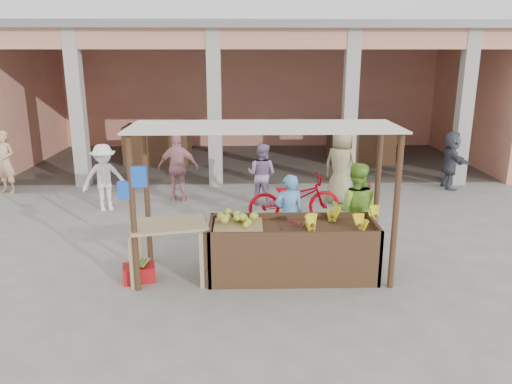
{
  "coord_description": "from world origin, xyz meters",
  "views": [
    {
      "loc": [
        -0.25,
        -7.29,
        3.44
      ],
      "look_at": [
        -0.04,
        1.2,
        1.05
      ],
      "focal_mm": 35.0,
      "sensor_mm": 36.0,
      "label": 1
    }
  ],
  "objects_px": {
    "fruit_stall": "(292,252)",
    "side_table": "(169,232)",
    "vendor_green": "(355,208)",
    "red_crate": "(139,273)",
    "motorcycle": "(294,197)",
    "vendor_blue": "(289,212)"
  },
  "relations": [
    {
      "from": "fruit_stall",
      "to": "side_table",
      "type": "relative_size",
      "value": 2.04
    },
    {
      "from": "red_crate",
      "to": "vendor_green",
      "type": "distance_m",
      "value": 3.73
    },
    {
      "from": "side_table",
      "to": "motorcycle",
      "type": "distance_m",
      "value": 3.48
    },
    {
      "from": "motorcycle",
      "to": "vendor_blue",
      "type": "bearing_deg",
      "value": 164.7
    },
    {
      "from": "side_table",
      "to": "motorcycle",
      "type": "relative_size",
      "value": 0.63
    },
    {
      "from": "red_crate",
      "to": "vendor_green",
      "type": "height_order",
      "value": "vendor_green"
    },
    {
      "from": "vendor_green",
      "to": "motorcycle",
      "type": "xyz_separation_m",
      "value": [
        -0.85,
        1.82,
        -0.35
      ]
    },
    {
      "from": "side_table",
      "to": "vendor_blue",
      "type": "height_order",
      "value": "vendor_blue"
    },
    {
      "from": "vendor_green",
      "to": "red_crate",
      "type": "bearing_deg",
      "value": 27.78
    },
    {
      "from": "side_table",
      "to": "vendor_green",
      "type": "bearing_deg",
      "value": 3.25
    },
    {
      "from": "side_table",
      "to": "vendor_blue",
      "type": "distance_m",
      "value": 2.18
    },
    {
      "from": "red_crate",
      "to": "vendor_green",
      "type": "relative_size",
      "value": 0.28
    },
    {
      "from": "fruit_stall",
      "to": "red_crate",
      "type": "height_order",
      "value": "fruit_stall"
    },
    {
      "from": "vendor_blue",
      "to": "red_crate",
      "type": "bearing_deg",
      "value": 12.05
    },
    {
      "from": "side_table",
      "to": "vendor_green",
      "type": "relative_size",
      "value": 0.73
    },
    {
      "from": "red_crate",
      "to": "motorcycle",
      "type": "xyz_separation_m",
      "value": [
        2.68,
        2.74,
        0.4
      ]
    },
    {
      "from": "vendor_green",
      "to": "motorcycle",
      "type": "height_order",
      "value": "vendor_green"
    },
    {
      "from": "red_crate",
      "to": "vendor_blue",
      "type": "bearing_deg",
      "value": 10.33
    },
    {
      "from": "side_table",
      "to": "motorcycle",
      "type": "xyz_separation_m",
      "value": [
        2.2,
        2.69,
        -0.25
      ]
    },
    {
      "from": "fruit_stall",
      "to": "red_crate",
      "type": "relative_size",
      "value": 5.37
    },
    {
      "from": "fruit_stall",
      "to": "motorcycle",
      "type": "height_order",
      "value": "motorcycle"
    },
    {
      "from": "fruit_stall",
      "to": "red_crate",
      "type": "distance_m",
      "value": 2.42
    }
  ]
}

